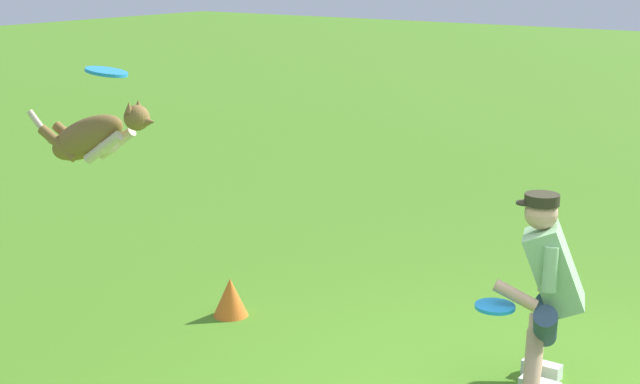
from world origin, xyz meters
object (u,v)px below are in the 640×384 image
(frisbee_flying, at_px, (106,72))
(training_cone, at_px, (230,297))
(dog, at_px, (94,136))
(frisbee_held, at_px, (495,307))
(person, at_px, (547,285))

(frisbee_flying, xyz_separation_m, training_cone, (-0.13, -1.02, -1.85))
(dog, relative_size, frisbee_held, 3.97)
(dog, distance_m, frisbee_flying, 0.46)
(frisbee_held, bearing_deg, frisbee_flying, 21.25)
(dog, xyz_separation_m, frisbee_flying, (-0.12, -0.03, 0.44))
(person, bearing_deg, dog, 5.68)
(frisbee_flying, height_order, training_cone, frisbee_flying)
(person, distance_m, frisbee_held, 0.40)
(dog, bearing_deg, frisbee_held, 7.83)
(person, bearing_deg, frisbee_held, 38.35)
(frisbee_held, height_order, training_cone, frisbee_held)
(frisbee_held, distance_m, training_cone, 2.31)
(frisbee_flying, distance_m, frisbee_held, 2.92)
(frisbee_flying, bearing_deg, frisbee_held, -158.75)
(person, distance_m, training_cone, 2.54)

